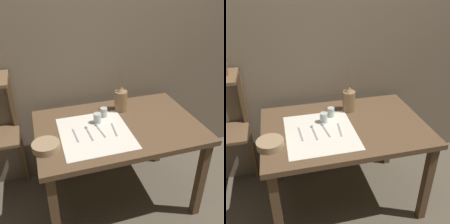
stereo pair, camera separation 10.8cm
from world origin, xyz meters
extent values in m
plane|color=brown|center=(0.00, 0.00, 0.00)|extent=(12.00, 12.00, 0.00)
cube|color=#7A6B56|center=(0.00, 0.53, 1.20)|extent=(7.00, 0.06, 2.40)
cube|color=brown|center=(0.00, 0.00, 0.73)|extent=(1.24, 0.84, 0.04)
cube|color=brown|center=(-0.56, -0.36, 0.36)|extent=(0.06, 0.06, 0.71)
cube|color=brown|center=(0.56, -0.36, 0.36)|extent=(0.06, 0.06, 0.71)
cube|color=brown|center=(-0.56, 0.36, 0.36)|extent=(0.06, 0.06, 0.71)
cube|color=brown|center=(0.56, 0.36, 0.36)|extent=(0.06, 0.06, 0.71)
cube|color=brown|center=(-0.76, 0.46, 0.56)|extent=(0.04, 0.04, 1.12)
cube|color=silver|center=(-0.20, -0.06, 0.76)|extent=(0.50, 0.56, 0.00)
cylinder|color=olive|center=(0.10, 0.22, 0.84)|extent=(0.11, 0.11, 0.17)
cone|color=olive|center=(0.10, 0.22, 0.95)|extent=(0.08, 0.08, 0.04)
cylinder|color=#847056|center=(0.10, 0.20, 1.05)|extent=(0.03, 0.03, 0.15)
cylinder|color=#847056|center=(0.11, 0.20, 1.06)|extent=(0.02, 0.01, 0.18)
cylinder|color=#847056|center=(0.10, 0.21, 1.04)|extent=(0.01, 0.01, 0.14)
cylinder|color=#847056|center=(0.09, 0.22, 1.04)|extent=(0.01, 0.01, 0.15)
cylinder|color=#847056|center=(0.09, 0.23, 1.06)|extent=(0.02, 0.01, 0.17)
cylinder|color=#9E7F5B|center=(-0.55, -0.15, 0.78)|extent=(0.18, 0.18, 0.05)
cylinder|color=#B7C1BC|center=(-0.14, 0.07, 0.80)|extent=(0.06, 0.06, 0.08)
cylinder|color=#B7C1BC|center=(-0.07, 0.15, 0.80)|extent=(0.06, 0.06, 0.08)
cube|color=#939399|center=(-0.34, -0.05, 0.76)|extent=(0.02, 0.18, 0.00)
cube|color=#939399|center=(-0.24, -0.06, 0.76)|extent=(0.02, 0.18, 0.00)
sphere|color=#939399|center=(-0.24, 0.02, 0.76)|extent=(0.02, 0.02, 0.02)
cube|color=#939399|center=(-0.15, -0.05, 0.76)|extent=(0.04, 0.17, 0.00)
sphere|color=#939399|center=(-0.16, 0.03, 0.76)|extent=(0.02, 0.02, 0.02)
cube|color=#939399|center=(-0.05, -0.06, 0.76)|extent=(0.03, 0.18, 0.00)
camera|label=1|loc=(-0.56, -1.61, 1.81)|focal=42.00mm
camera|label=2|loc=(-0.46, -1.64, 1.81)|focal=42.00mm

